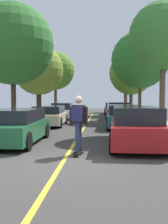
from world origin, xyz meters
TOP-DOWN VIEW (x-y plane):
  - ground at (0.00, 0.00)m, footprint 80.00×80.00m
  - center_line at (0.00, 4.00)m, footprint 0.12×39.20m
  - parked_car_left_nearest at (-2.29, 3.12)m, footprint 1.98×4.42m
  - parked_car_left_near at (-2.29, 9.96)m, footprint 2.03×4.49m
  - parked_car_left_far at (-2.29, 15.65)m, footprint 1.95×4.29m
  - parked_car_right_nearest at (2.29, 2.74)m, footprint 2.03×4.61m
  - parked_car_right_near at (2.29, 8.85)m, footprint 2.03×4.35m
  - parked_car_right_far at (2.29, 14.91)m, footprint 1.94×4.58m
  - parked_car_right_farthest at (2.29, 22.15)m, footprint 2.08×4.10m
  - street_tree_left_nearest at (-3.99, 8.07)m, footprint 4.62×4.62m
  - street_tree_left_near at (-3.99, 14.34)m, footprint 3.96×3.96m
  - street_tree_left_far at (-3.99, 22.15)m, footprint 4.11×4.11m
  - street_tree_right_nearest at (3.99, 6.31)m, footprint 3.31×3.31m
  - street_tree_right_near at (3.99, 14.33)m, footprint 4.47×4.47m
  - street_tree_right_far at (3.99, 20.94)m, footprint 4.43×4.43m
  - street_tree_right_farthest at (3.99, 27.39)m, footprint 3.14×3.14m
  - streetlamp at (4.04, 6.55)m, footprint 0.36×0.24m
  - skateboard at (0.34, 1.07)m, footprint 0.35×0.86m
  - skateboarder at (0.34, 1.04)m, footprint 0.59×0.71m

SIDE VIEW (x-z plane):
  - ground at x=0.00m, z-range 0.00..0.00m
  - center_line at x=0.00m, z-range 0.00..0.01m
  - skateboard at x=0.34m, z-range 0.04..0.14m
  - parked_car_left_near at x=-2.29m, z-range 0.01..1.25m
  - parked_car_right_farthest at x=2.29m, z-range 0.00..1.28m
  - parked_car_left_nearest at x=-2.29m, z-range 0.00..1.32m
  - parked_car_left_far at x=-2.29m, z-range -0.01..1.34m
  - parked_car_right_near at x=2.29m, z-range -0.01..1.35m
  - parked_car_right_far at x=2.29m, z-range -0.01..1.41m
  - parked_car_right_nearest at x=2.29m, z-range -0.01..1.43m
  - skateboarder at x=0.34m, z-range 0.22..1.94m
  - streetlamp at x=4.04m, z-range 0.54..6.26m
  - street_tree_left_near at x=-3.99m, z-range 1.05..6.87m
  - street_tree_right_far at x=3.99m, z-range 1.10..7.46m
  - street_tree_right_farthest at x=3.99m, z-range 1.46..7.35m
  - street_tree_left_far at x=-3.99m, z-range 1.39..8.02m
  - street_tree_right_near at x=3.99m, z-range 1.31..8.12m
  - street_tree_right_nearest at x=3.99m, z-range 1.60..7.87m
  - street_tree_left_nearest at x=-3.99m, z-range 1.31..8.28m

